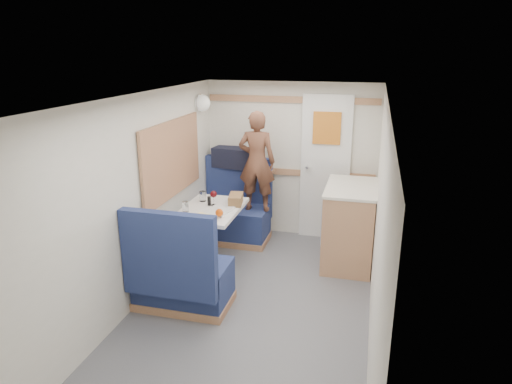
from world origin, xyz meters
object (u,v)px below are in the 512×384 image
(bench_far, at_px, (235,217))
(person, at_px, (257,162))
(dinette_table, at_px, (211,221))
(cheese_block, at_px, (203,216))
(bench_near, at_px, (181,280))
(bread_loaf, at_px, (236,199))
(duffel_bag, at_px, (234,157))
(orange_fruit, at_px, (219,213))
(wine_glass, at_px, (214,195))
(tumbler_left, at_px, (185,207))
(tray, at_px, (219,211))
(tumbler_mid, at_px, (203,196))
(dome_light, at_px, (202,103))
(galley_counter, at_px, (349,224))
(pepper_grinder, at_px, (209,201))
(beer_glass, at_px, (235,199))

(bench_far, relative_size, person, 0.85)
(dinette_table, distance_m, cheese_block, 0.39)
(bench_far, relative_size, cheese_block, 9.47)
(bench_near, relative_size, bread_loaf, 3.97)
(bench_far, height_order, bench_near, same)
(cheese_block, xyz_separation_m, bread_loaf, (0.19, 0.54, 0.02))
(bench_far, bearing_deg, bread_loaf, -71.32)
(duffel_bag, bearing_deg, bench_far, -66.24)
(bench_near, relative_size, orange_fruit, 13.18)
(wine_glass, bearing_deg, tumbler_left, -129.26)
(bread_loaf, bearing_deg, tray, -111.28)
(bench_far, bearing_deg, tumbler_mid, -104.30)
(dome_light, relative_size, galley_counter, 0.22)
(galley_counter, distance_m, bread_loaf, 1.33)
(bench_far, relative_size, pepper_grinder, 10.21)
(galley_counter, height_order, tumbler_left, galley_counter)
(bench_near, distance_m, bread_loaf, 1.19)
(dinette_table, distance_m, tumbler_left, 0.35)
(dome_light, relative_size, tumbler_mid, 1.70)
(tumbler_left, relative_size, pepper_grinder, 1.10)
(wine_glass, distance_m, tumbler_mid, 0.21)
(tray, xyz_separation_m, tumbler_mid, (-0.29, 0.28, 0.05))
(dinette_table, height_order, dome_light, dome_light)
(orange_fruit, distance_m, beer_glass, 0.49)
(pepper_grinder, bearing_deg, tumbler_mid, 136.00)
(person, distance_m, pepper_grinder, 0.87)
(dinette_table, xyz_separation_m, beer_glass, (0.21, 0.23, 0.21))
(bench_near, distance_m, dome_light, 2.28)
(tray, bearing_deg, bread_loaf, 68.72)
(bench_near, height_order, cheese_block, bench_near)
(galley_counter, distance_m, person, 1.33)
(bench_far, distance_m, pepper_grinder, 0.91)
(dome_light, bearing_deg, beer_glass, -46.01)
(tumbler_left, distance_m, beer_glass, 0.59)
(galley_counter, distance_m, tray, 1.51)
(galley_counter, distance_m, orange_fruit, 1.55)
(dome_light, height_order, bread_loaf, dome_light)
(orange_fruit, bearing_deg, dinette_table, 125.66)
(bench_far, height_order, tumbler_mid, bench_far)
(galley_counter, relative_size, pepper_grinder, 8.95)
(cheese_block, bearing_deg, orange_fruit, 25.84)
(dinette_table, distance_m, wine_glass, 0.29)
(dome_light, xyz_separation_m, bread_loaf, (0.61, -0.65, -0.97))
(dome_light, bearing_deg, bread_loaf, -46.63)
(bench_far, xyz_separation_m, tumbler_left, (-0.22, -1.04, 0.48))
(tumbler_left, bearing_deg, pepper_grinder, 55.87)
(bench_near, bearing_deg, person, 79.59)
(bench_near, xyz_separation_m, orange_fruit, (0.19, 0.60, 0.48))
(bread_loaf, bearing_deg, beer_glass, 114.95)
(dome_light, relative_size, wine_glass, 1.19)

